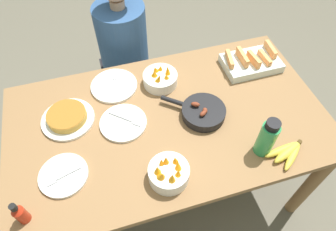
{
  "coord_description": "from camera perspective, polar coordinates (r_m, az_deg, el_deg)",
  "views": [
    {
      "loc": [
        -0.26,
        -0.87,
        1.98
      ],
      "look_at": [
        0.0,
        0.0,
        0.8
      ],
      "focal_mm": 32.0,
      "sensor_mm": 36.0,
      "label": 1
    }
  ],
  "objects": [
    {
      "name": "empty_plate_far_right",
      "position": [
        1.68,
        -10.23,
        5.59
      ],
      "size": [
        0.25,
        0.25,
        0.02
      ],
      "color": "white",
      "rests_on": "dining_table"
    },
    {
      "name": "dining_table",
      "position": [
        1.59,
        0.0,
        -2.89
      ],
      "size": [
        1.61,
        0.92,
        0.77
      ],
      "color": "olive",
      "rests_on": "ground_plane"
    },
    {
      "name": "fruit_bowl_citrus",
      "position": [
        1.65,
        -1.49,
        7.07
      ],
      "size": [
        0.19,
        0.19,
        0.12
      ],
      "color": "white",
      "rests_on": "dining_table"
    },
    {
      "name": "skillet",
      "position": [
        1.51,
        6.6,
        0.67
      ],
      "size": [
        0.3,
        0.27,
        0.08
      ],
      "rotation": [
        0.0,
        0.0,
        2.45
      ],
      "color": "black",
      "rests_on": "dining_table"
    },
    {
      "name": "ground_plane",
      "position": [
        2.18,
        0.0,
        -12.97
      ],
      "size": [
        14.0,
        14.0,
        0.0
      ],
      "primitive_type": "plane",
      "color": "#666051"
    },
    {
      "name": "empty_plate_far_left",
      "position": [
        1.5,
        -8.51,
        -1.38
      ],
      "size": [
        0.23,
        0.23,
        0.02
      ],
      "color": "white",
      "rests_on": "dining_table"
    },
    {
      "name": "frittata_plate_center",
      "position": [
        1.57,
        -18.62,
        -0.34
      ],
      "size": [
        0.26,
        0.26,
        0.05
      ],
      "color": "white",
      "rests_on": "dining_table"
    },
    {
      "name": "banana_bunch",
      "position": [
        1.49,
        21.82,
        -6.47
      ],
      "size": [
        0.21,
        0.14,
        0.04
      ],
      "color": "gold",
      "rests_on": "dining_table"
    },
    {
      "name": "melon_tray",
      "position": [
        1.81,
        15.53,
        9.77
      ],
      "size": [
        0.32,
        0.21,
        0.1
      ],
      "color": "silver",
      "rests_on": "dining_table"
    },
    {
      "name": "water_bottle",
      "position": [
        1.39,
        18.32,
        -4.07
      ],
      "size": [
        0.08,
        0.08,
        0.22
      ],
      "color": "#2D9351",
      "rests_on": "dining_table"
    },
    {
      "name": "person_figure",
      "position": [
        2.16,
        -7.89,
        9.06
      ],
      "size": [
        0.35,
        0.35,
        1.23
      ],
      "color": "black",
      "rests_on": "ground_plane"
    },
    {
      "name": "fruit_bowl_mango",
      "position": [
        1.3,
        0.13,
        -10.87
      ],
      "size": [
        0.18,
        0.18,
        0.13
      ],
      "color": "white",
      "rests_on": "dining_table"
    },
    {
      "name": "hot_sauce_bottle",
      "position": [
        1.35,
        -26.38,
        -16.38
      ],
      "size": [
        0.05,
        0.05,
        0.14
      ],
      "color": "#B72814",
      "rests_on": "dining_table"
    },
    {
      "name": "empty_plate_near_front",
      "position": [
        1.42,
        -19.27,
        -10.69
      ],
      "size": [
        0.22,
        0.22,
        0.02
      ],
      "color": "white",
      "rests_on": "dining_table"
    }
  ]
}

